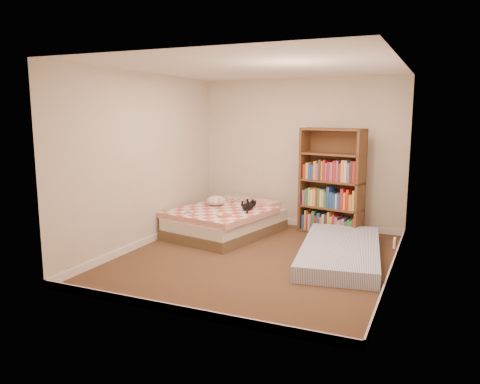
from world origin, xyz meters
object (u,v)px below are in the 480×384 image
at_px(white_dog, 216,201).
at_px(floor_mattress, 340,251).
at_px(bed, 227,221).
at_px(black_cat, 249,206).
at_px(bookshelf, 331,196).

bearing_deg(white_dog, floor_mattress, 2.22).
height_order(bed, black_cat, black_cat).
bearing_deg(bed, bookshelf, 37.78).
bearing_deg(white_dog, black_cat, 12.98).
bearing_deg(white_dog, bed, -5.08).
height_order(bed, bookshelf, bookshelf).
distance_m(bookshelf, floor_mattress, 1.44).
bearing_deg(bed, black_cat, 18.79).
bearing_deg(black_cat, bed, -171.33).
relative_size(bed, white_dog, 4.88).
relative_size(bookshelf, black_cat, 3.01).
height_order(bed, white_dog, white_dog).
bearing_deg(bookshelf, black_cat, -136.23).
relative_size(bookshelf, floor_mattress, 0.77).
relative_size(bed, floor_mattress, 0.91).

